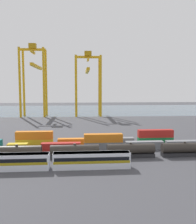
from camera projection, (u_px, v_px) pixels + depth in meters
The scene contains 18 objects.
ground_plane at pixel (86, 127), 122.10m from camera, with size 420.00×420.00×0.00m, color #424247.
harbour_water at pixel (83, 110), 221.91m from camera, with size 400.00×110.00×0.01m, color #475B6B.
passenger_train at pixel (51, 160), 59.20m from camera, with size 38.36×3.14×3.90m.
freight_tank_row at pixel (131, 150), 69.28m from camera, with size 76.36×2.76×4.22m.
shipping_container_1 at pixel (18, 148), 75.31m from camera, with size 6.04×2.44×2.60m, color gold.
shipping_container_2 at pixel (61, 147), 76.32m from camera, with size 12.10×2.44×2.60m, color #AD211C.
shipping_container_3 at pixel (103, 146), 77.32m from camera, with size 12.10×2.44×2.60m, color slate.
shipping_container_4 at pixel (103, 138), 77.07m from camera, with size 12.10×2.44×2.60m, color orange.
shipping_container_5 at pixel (144, 145), 78.32m from camera, with size 12.10×2.44×2.60m, color slate.
shipping_container_6 at pixel (184, 145), 79.32m from camera, with size 12.10×2.44×2.60m, color slate.
shipping_container_8 at pixel (35, 143), 81.83m from camera, with size 12.10×2.44×2.60m, color gold.
shipping_container_9 at pixel (34, 135), 81.58m from camera, with size 12.10×2.44×2.60m, color orange.
shipping_container_10 at pixel (76, 142), 82.88m from camera, with size 12.10×2.44×2.60m, color orange.
shipping_container_11 at pixel (116, 142), 83.92m from camera, with size 12.10×2.44×2.60m, color slate.
shipping_container_12 at pixel (155, 141), 84.96m from camera, with size 12.10×2.44×2.60m, color #197538.
shipping_container_13 at pixel (155, 133), 84.71m from camera, with size 12.10×2.44×2.60m, color #AD211C.
gantry_crane_west at pixel (34, 73), 171.22m from camera, with size 17.30×41.78×49.52m.
gantry_crane_central at pixel (88, 77), 174.37m from camera, with size 18.33×40.67×44.83m.
Camera 1 is at (-3.15, -80.88, 19.51)m, focal length 39.40 mm.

